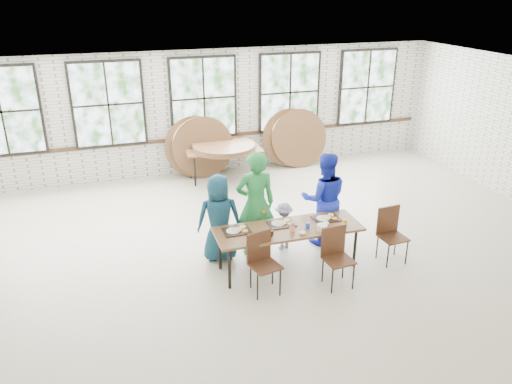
# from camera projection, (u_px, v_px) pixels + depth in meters

# --- Properties ---
(room) EXTENTS (12.00, 12.00, 12.00)m
(room) POSITION_uv_depth(u_px,v_px,m) (204.00, 100.00, 11.91)
(room) COLOR beige
(room) RESTS_ON ground
(dining_table) EXTENTS (2.41, 0.84, 0.74)m
(dining_table) POSITION_uv_depth(u_px,v_px,m) (288.00, 231.00, 8.10)
(dining_table) COLOR brown
(dining_table) RESTS_ON ground
(chair_near_left) EXTENTS (0.50, 0.49, 0.95)m
(chair_near_left) POSITION_uv_depth(u_px,v_px,m) (262.00, 257.00, 7.57)
(chair_near_left) COLOR #492918
(chair_near_left) RESTS_ON ground
(chair_near_right) EXTENTS (0.45, 0.44, 0.95)m
(chair_near_right) POSITION_uv_depth(u_px,v_px,m) (336.00, 251.00, 7.74)
(chair_near_right) COLOR #492918
(chair_near_right) RESTS_ON ground
(chair_spare) EXTENTS (0.44, 0.43, 0.95)m
(chair_spare) POSITION_uv_depth(u_px,v_px,m) (390.00, 230.00, 8.42)
(chair_spare) COLOR #492918
(chair_spare) RESTS_ON ground
(adult_teal) EXTENTS (0.81, 0.59, 1.53)m
(adult_teal) POSITION_uv_depth(u_px,v_px,m) (219.00, 218.00, 8.36)
(adult_teal) COLOR #154352
(adult_teal) RESTS_ON ground
(adult_green) EXTENTS (0.72, 0.50, 1.87)m
(adult_green) POSITION_uv_depth(u_px,v_px,m) (256.00, 204.00, 8.48)
(adult_green) COLOR #217E39
(adult_green) RESTS_ON ground
(toddler) EXTENTS (0.62, 0.42, 0.88)m
(toddler) POSITION_uv_depth(u_px,v_px,m) (284.00, 226.00, 8.82)
(toddler) COLOR #151542
(toddler) RESTS_ON ground
(adult_blue) EXTENTS (0.98, 0.85, 1.72)m
(adult_blue) POSITION_uv_depth(u_px,v_px,m) (324.00, 199.00, 8.87)
(adult_blue) COLOR #1B2CBF
(adult_blue) RESTS_ON ground
(storage_table) EXTENTS (1.85, 0.89, 0.74)m
(storage_table) POSITION_uv_depth(u_px,v_px,m) (224.00, 151.00, 11.92)
(storage_table) COLOR brown
(storage_table) RESTS_ON ground
(tabletop_clutter) EXTENTS (2.00, 0.66, 0.11)m
(tabletop_clutter) POSITION_uv_depth(u_px,v_px,m) (294.00, 226.00, 8.08)
(tabletop_clutter) COLOR black
(tabletop_clutter) RESTS_ON dining_table
(round_tops_stacked) EXTENTS (1.50, 1.50, 0.13)m
(round_tops_stacked) POSITION_uv_depth(u_px,v_px,m) (224.00, 147.00, 11.88)
(round_tops_stacked) COLOR brown
(round_tops_stacked) RESTS_ON storage_table
(round_tops_leaning) EXTENTS (4.17, 0.43, 1.49)m
(round_tops_leaning) POSITION_uv_depth(u_px,v_px,m) (248.00, 143.00, 12.42)
(round_tops_leaning) COLOR brown
(round_tops_leaning) RESTS_ON ground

